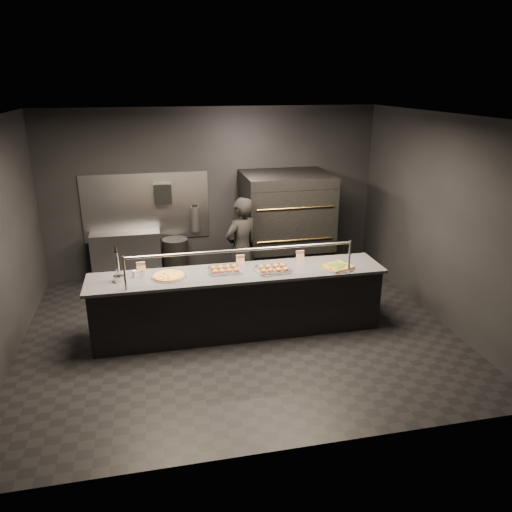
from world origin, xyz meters
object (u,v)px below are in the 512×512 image
service_counter (239,302)px  square_pizza (338,267)px  slider_tray_a (225,270)px  prep_shelf (127,257)px  fire_extinguisher (195,219)px  towel_dispenser (163,194)px  trash_bin (176,259)px  worker (241,249)px  pizza_oven (285,226)px  slider_tray_b (273,269)px  beer_tap (118,270)px  round_pizza (169,276)px

service_counter → square_pizza: bearing=-5.9°
slider_tray_a → prep_shelf: bearing=122.2°
prep_shelf → fire_extinguisher: 1.39m
prep_shelf → towel_dispenser: bearing=5.7°
fire_extinguisher → slider_tray_a: 2.35m
fire_extinguisher → trash_bin: 0.81m
towel_dispenser → fire_extinguisher: towel_dispenser is taller
prep_shelf → slider_tray_a: bearing=-57.8°
worker → service_counter: bearing=49.3°
pizza_oven → worker: bearing=-141.6°
service_counter → slider_tray_b: 0.69m
prep_shelf → towel_dispenser: towel_dispenser is taller
fire_extinguisher → worker: (0.61, -1.25, -0.21)m
towel_dispenser → slider_tray_b: size_ratio=0.66×
prep_shelf → square_pizza: square_pizza is taller
prep_shelf → slider_tray_b: 3.20m
square_pizza → worker: 1.73m
service_counter → pizza_oven: pizza_oven is taller
prep_shelf → beer_tap: 2.40m
slider_tray_b → towel_dispenser: bearing=119.5°
prep_shelf → trash_bin: bearing=-6.7°
round_pizza → trash_bin: 2.28m
service_counter → slider_tray_a: 0.52m
trash_bin → round_pizza: bearing=-95.4°
pizza_oven → worker: (-0.94, -0.75, -0.12)m
service_counter → slider_tray_a: bearing=161.5°
pizza_oven → prep_shelf: bearing=171.5°
slider_tray_a → slider_tray_b: slider_tray_b is taller
towel_dispenser → trash_bin: towel_dispenser is taller
pizza_oven → prep_shelf: (-2.80, 0.42, -0.52)m
towel_dispenser → round_pizza: (-0.05, -2.37, -0.61)m
pizza_oven → beer_tap: bearing=-145.9°
service_counter → prep_shelf: service_counter is taller
towel_dispenser → slider_tray_b: towel_dispenser is taller
service_counter → beer_tap: 1.71m
prep_shelf → slider_tray_a: slider_tray_a is taller
beer_tap → slider_tray_a: (1.42, 0.06, -0.13)m
pizza_oven → slider_tray_b: size_ratio=3.59×
slider_tray_a → trash_bin: bearing=104.7°
service_counter → slider_tray_b: service_counter is taller
fire_extinguisher → beer_tap: beer_tap is taller
beer_tap → square_pizza: bearing=-2.8°
fire_extinguisher → beer_tap: bearing=-117.5°
square_pizza → pizza_oven: bearing=95.6°
pizza_oven → round_pizza: (-2.15, -1.88, -0.03)m
prep_shelf → slider_tray_b: size_ratio=2.25×
square_pizza → fire_extinguisher: bearing=124.5°
beer_tap → round_pizza: (0.65, 0.02, -0.14)m
prep_shelf → square_pizza: bearing=-39.4°
prep_shelf → round_pizza: bearing=-74.2°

